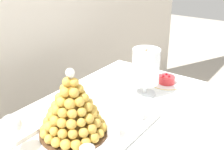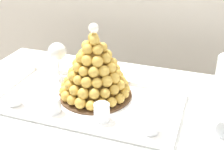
{
  "view_description": "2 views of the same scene",
  "coord_description": "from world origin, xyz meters",
  "px_view_note": "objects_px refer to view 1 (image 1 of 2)",
  "views": [
    {
      "loc": [
        -0.81,
        -0.59,
        1.47
      ],
      "look_at": [
        0.09,
        0.06,
        0.98
      ],
      "focal_mm": 45.09,
      "sensor_mm": 36.0,
      "label": 1
    },
    {
      "loc": [
        0.26,
        -0.84,
        1.38
      ],
      "look_at": [
        -0.04,
        0.03,
        0.92
      ],
      "focal_mm": 48.74,
      "sensor_mm": 36.0,
      "label": 2
    }
  ],
  "objects_px": {
    "dessert_cup_centre": "(114,130)",
    "dessert_cup_mid_right": "(138,113)",
    "croquembouche": "(72,109)",
    "wine_glass": "(11,126)",
    "macaron_goblet": "(146,67)",
    "fruit_tart_plate": "(166,81)",
    "serving_tray": "(82,138)"
  },
  "relations": [
    {
      "from": "croquembouche",
      "to": "dessert_cup_mid_right",
      "type": "relative_size",
      "value": 4.77
    },
    {
      "from": "serving_tray",
      "to": "wine_glass",
      "type": "bearing_deg",
      "value": 143.55
    },
    {
      "from": "croquembouche",
      "to": "dessert_cup_centre",
      "type": "bearing_deg",
      "value": -60.13
    },
    {
      "from": "macaron_goblet",
      "to": "dessert_cup_mid_right",
      "type": "bearing_deg",
      "value": -157.32
    },
    {
      "from": "fruit_tart_plate",
      "to": "macaron_goblet",
      "type": "bearing_deg",
      "value": 169.31
    },
    {
      "from": "dessert_cup_mid_right",
      "to": "dessert_cup_centre",
      "type": "bearing_deg",
      "value": 176.16
    },
    {
      "from": "croquembouche",
      "to": "dessert_cup_centre",
      "type": "relative_size",
      "value": 4.89
    },
    {
      "from": "dessert_cup_centre",
      "to": "macaron_goblet",
      "type": "height_order",
      "value": "macaron_goblet"
    },
    {
      "from": "wine_glass",
      "to": "serving_tray",
      "type": "bearing_deg",
      "value": -36.45
    },
    {
      "from": "serving_tray",
      "to": "fruit_tart_plate",
      "type": "bearing_deg",
      "value": -3.24
    },
    {
      "from": "dessert_cup_centre",
      "to": "serving_tray",
      "type": "bearing_deg",
      "value": 133.48
    },
    {
      "from": "dessert_cup_mid_right",
      "to": "fruit_tart_plate",
      "type": "bearing_deg",
      "value": 8.83
    },
    {
      "from": "dessert_cup_centre",
      "to": "wine_glass",
      "type": "height_order",
      "value": "wine_glass"
    },
    {
      "from": "croquembouche",
      "to": "dessert_cup_mid_right",
      "type": "bearing_deg",
      "value": -31.59
    },
    {
      "from": "serving_tray",
      "to": "dessert_cup_centre",
      "type": "distance_m",
      "value": 0.13
    },
    {
      "from": "macaron_goblet",
      "to": "fruit_tart_plate",
      "type": "bearing_deg",
      "value": -10.69
    },
    {
      "from": "serving_tray",
      "to": "fruit_tart_plate",
      "type": "distance_m",
      "value": 0.67
    },
    {
      "from": "macaron_goblet",
      "to": "fruit_tart_plate",
      "type": "xyz_separation_m",
      "value": [
        0.18,
        -0.03,
        -0.14
      ]
    },
    {
      "from": "croquembouche",
      "to": "macaron_goblet",
      "type": "distance_m",
      "value": 0.49
    },
    {
      "from": "serving_tray",
      "to": "dessert_cup_centre",
      "type": "xyz_separation_m",
      "value": [
        0.09,
        -0.09,
        0.03
      ]
    },
    {
      "from": "croquembouche",
      "to": "macaron_goblet",
      "type": "relative_size",
      "value": 1.08
    },
    {
      "from": "dessert_cup_centre",
      "to": "dessert_cup_mid_right",
      "type": "bearing_deg",
      "value": -3.84
    },
    {
      "from": "dessert_cup_centre",
      "to": "fruit_tart_plate",
      "type": "height_order",
      "value": "dessert_cup_centre"
    },
    {
      "from": "wine_glass",
      "to": "dessert_cup_mid_right",
      "type": "bearing_deg",
      "value": -28.95
    },
    {
      "from": "dessert_cup_centre",
      "to": "fruit_tart_plate",
      "type": "xyz_separation_m",
      "value": [
        0.58,
        0.05,
        -0.02
      ]
    },
    {
      "from": "croquembouche",
      "to": "fruit_tart_plate",
      "type": "bearing_deg",
      "value": -7.51
    },
    {
      "from": "dessert_cup_centre",
      "to": "dessert_cup_mid_right",
      "type": "relative_size",
      "value": 0.98
    },
    {
      "from": "dessert_cup_centre",
      "to": "wine_glass",
      "type": "relative_size",
      "value": 0.37
    },
    {
      "from": "dessert_cup_mid_right",
      "to": "wine_glass",
      "type": "height_order",
      "value": "wine_glass"
    },
    {
      "from": "dessert_cup_centre",
      "to": "croquembouche",
      "type": "bearing_deg",
      "value": 119.87
    },
    {
      "from": "dessert_cup_centre",
      "to": "dessert_cup_mid_right",
      "type": "xyz_separation_m",
      "value": [
        0.17,
        -0.01,
        0.0
      ]
    },
    {
      "from": "croquembouche",
      "to": "fruit_tart_plate",
      "type": "distance_m",
      "value": 0.68
    }
  ]
}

